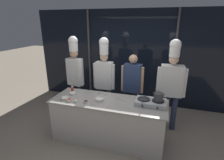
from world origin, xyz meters
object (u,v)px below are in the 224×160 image
object	(u,v)px
prep_bowl_bean_sprouts	(73,93)
prep_bowl_chicken	(76,101)
prep_bowl_onion	(99,99)
chef_head	(75,69)
prep_bowl_garlic	(65,98)
person_guest	(132,83)
prep_bowl_chili_flakes	(69,100)
portable_stove	(151,102)
chef_sous	(104,73)
prep_bowl_soy_glaze	(86,102)
serving_spoon_slotted	(104,94)
serving_spoon_solid	(123,101)
stock_pot	(158,97)
chef_line	(171,81)
frying_pan	(144,98)
squeeze_bottle_chili	(72,89)

from	to	relation	value
prep_bowl_bean_sprouts	prep_bowl_chicken	size ratio (longest dim) A/B	1.51
prep_bowl_onion	chef_head	world-z (taller)	chef_head
prep_bowl_bean_sprouts	prep_bowl_garlic	distance (m)	0.27
person_guest	prep_bowl_chili_flakes	bearing A→B (deg)	47.67
portable_stove	chef_head	distance (m)	2.07
chef_sous	prep_bowl_chicken	bearing A→B (deg)	77.43
prep_bowl_soy_glaze	serving_spoon_slotted	size ratio (longest dim) A/B	0.40
portable_stove	serving_spoon_solid	world-z (taller)	portable_stove
stock_pot	chef_sous	xyz separation A→B (m)	(-1.31, 0.74, 0.12)
chef_sous	person_guest	size ratio (longest dim) A/B	1.21
prep_bowl_onion	serving_spoon_solid	world-z (taller)	prep_bowl_onion
chef_line	prep_bowl_bean_sprouts	bearing A→B (deg)	15.85
chef_sous	chef_line	world-z (taller)	chef_line
prep_bowl_chicken	chef_head	world-z (taller)	chef_head
chef_head	chef_sous	bearing A→B (deg)	-165.16
stock_pot	person_guest	size ratio (longest dim) A/B	0.12
prep_bowl_chili_flakes	prep_bowl_garlic	bearing A→B (deg)	154.45
frying_pan	prep_bowl_onion	bearing A→B (deg)	-172.04
person_guest	chef_line	xyz separation A→B (m)	(0.84, -0.03, 0.15)
prep_bowl_chili_flakes	chef_line	xyz separation A→B (m)	(1.88, 1.01, 0.26)
frying_pan	serving_spoon_slotted	distance (m)	0.90
prep_bowl_chili_flakes	prep_bowl_soy_glaze	bearing A→B (deg)	6.52
serving_spoon_solid	chef_head	world-z (taller)	chef_head
prep_bowl_chicken	chef_sous	xyz separation A→B (m)	(0.22, 1.04, 0.28)
serving_spoon_solid	chef_line	bearing A→B (deg)	37.54
prep_bowl_soy_glaze	prep_bowl_garlic	distance (m)	0.46
frying_pan	chef_line	bearing A→B (deg)	54.78
portable_stove	prep_bowl_bean_sprouts	xyz separation A→B (m)	(-1.63, -0.00, -0.02)
portable_stove	squeeze_bottle_chili	xyz separation A→B (m)	(-1.71, 0.12, 0.03)
portable_stove	squeeze_bottle_chili	world-z (taller)	squeeze_bottle_chili
prep_bowl_soy_glaze	chef_head	bearing A→B (deg)	127.07
portable_stove	stock_pot	world-z (taller)	stock_pot
prep_bowl_bean_sprouts	prep_bowl_chicken	bearing A→B (deg)	-51.64
squeeze_bottle_chili	chef_head	bearing A→B (deg)	111.35
squeeze_bottle_chili	prep_bowl_garlic	bearing A→B (deg)	-82.04
prep_bowl_onion	person_guest	bearing A→B (deg)	59.54
serving_spoon_solid	squeeze_bottle_chili	bearing A→B (deg)	174.49
prep_bowl_bean_sprouts	prep_bowl_onion	xyz separation A→B (m)	(0.66, -0.12, 0.00)
prep_bowl_soy_glaze	prep_bowl_onion	distance (m)	0.27
portable_stove	person_guest	distance (m)	0.87
portable_stove	prep_bowl_chili_flakes	distance (m)	1.56
prep_bowl_onion	person_guest	distance (m)	0.98
prep_bowl_chili_flakes	prep_bowl_soy_glaze	xyz separation A→B (m)	(0.34, 0.04, -0.00)
prep_bowl_onion	serving_spoon_slotted	xyz separation A→B (m)	(-0.02, 0.33, -0.02)
prep_bowl_garlic	chef_line	size ratio (longest dim) A/B	0.08
squeeze_bottle_chili	prep_bowl_garlic	size ratio (longest dim) A/B	1.01
prep_bowl_garlic	serving_spoon_slotted	size ratio (longest dim) A/B	0.60
chef_head	chef_sous	xyz separation A→B (m)	(0.75, 0.05, -0.05)
portable_stove	prep_bowl_chicken	world-z (taller)	portable_stove
squeeze_bottle_chili	prep_bowl_soy_glaze	world-z (taller)	squeeze_bottle_chili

